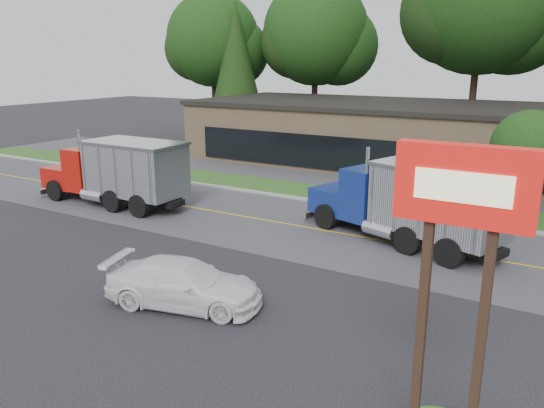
{
  "coord_description": "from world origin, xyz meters",
  "views": [
    {
      "loc": [
        12.02,
        -11.16,
        7.23
      ],
      "look_at": [
        1.92,
        5.99,
        1.8
      ],
      "focal_mm": 35.0,
      "sensor_mm": 36.0,
      "label": 1
    }
  ],
  "objects": [
    {
      "name": "center_line",
      "position": [
        0.0,
        9.0,
        0.0
      ],
      "size": [
        60.0,
        0.12,
        0.01
      ],
      "primitive_type": "cube",
      "color": "gold",
      "rests_on": "ground"
    },
    {
      "name": "curb",
      "position": [
        0.0,
        13.2,
        0.0
      ],
      "size": [
        60.0,
        0.3,
        0.12
      ],
      "primitive_type": "cube",
      "color": "#9E9E99",
      "rests_on": "ground"
    },
    {
      "name": "grass_verge",
      "position": [
        0.0,
        15.0,
        0.0
      ],
      "size": [
        60.0,
        3.4,
        0.03
      ],
      "primitive_type": "cube",
      "color": "#21531C",
      "rests_on": "ground"
    },
    {
      "name": "tree_far_b",
      "position": [
        -9.85,
        34.12,
        9.17
      ],
      "size": [
        10.07,
        9.48,
        14.36
      ],
      "color": "#382619",
      "rests_on": "ground"
    },
    {
      "name": "ground",
      "position": [
        0.0,
        0.0,
        0.0
      ],
      "size": [
        140.0,
        140.0,
        0.0
      ],
      "primitive_type": "plane",
      "color": "#35353B",
      "rests_on": "ground"
    },
    {
      "name": "tree_far_c",
      "position": [
        4.19,
        34.15,
        11.31
      ],
      "size": [
        12.42,
        11.69,
        17.71
      ],
      "color": "#382619",
      "rests_on": "ground"
    },
    {
      "name": "far_parking",
      "position": [
        0.0,
        20.0,
        0.0
      ],
      "size": [
        60.0,
        7.0,
        0.02
      ],
      "primitive_type": "cube",
      "color": "#59595E",
      "rests_on": "ground"
    },
    {
      "name": "rally_car",
      "position": [
        2.21,
        0.25,
        0.7
      ],
      "size": [
        5.15,
        3.13,
        1.39
      ],
      "primitive_type": "imported",
      "rotation": [
        0.0,
        0.0,
        1.83
      ],
      "color": "white",
      "rests_on": "ground"
    },
    {
      "name": "strip_mall",
      "position": [
        2.0,
        26.0,
        2.0
      ],
      "size": [
        32.0,
        12.0,
        4.0
      ],
      "primitive_type": "cube",
      "color": "tan",
      "rests_on": "ground"
    },
    {
      "name": "evergreen_left",
      "position": [
        -16.0,
        30.0,
        6.8
      ],
      "size": [
        5.44,
        5.44,
        12.36
      ],
      "color": "#382619",
      "rests_on": "ground"
    },
    {
      "name": "dump_truck_red",
      "position": [
        -8.02,
        7.57,
        1.81
      ],
      "size": [
        8.6,
        2.7,
        3.36
      ],
      "rotation": [
        0.0,
        0.0,
        3.14
      ],
      "color": "black",
      "rests_on": "ground"
    },
    {
      "name": "tree_verge",
      "position": [
        10.05,
        15.04,
        3.25
      ],
      "size": [
        3.59,
        3.38,
        5.12
      ],
      "color": "#382619",
      "rests_on": "ground"
    },
    {
      "name": "road",
      "position": [
        0.0,
        9.0,
        0.0
      ],
      "size": [
        60.0,
        8.0,
        0.02
      ],
      "primitive_type": "cube",
      "color": "#59595E",
      "rests_on": "ground"
    },
    {
      "name": "dump_truck_blue",
      "position": [
        6.51,
        9.27,
        1.81
      ],
      "size": [
        8.81,
        4.99,
        3.36
      ],
      "rotation": [
        0.0,
        0.0,
        2.82
      ],
      "color": "black",
      "rests_on": "ground"
    },
    {
      "name": "tree_far_a",
      "position": [
        -19.86,
        32.11,
        8.65
      ],
      "size": [
        9.5,
        8.95,
        13.56
      ],
      "color": "#382619",
      "rests_on": "ground"
    },
    {
      "name": "bilo_sign",
      "position": [
        10.5,
        -2.5,
        2.02
      ],
      "size": [
        2.2,
        1.9,
        5.95
      ],
      "color": "#6B6054",
      "rests_on": "ground"
    }
  ]
}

